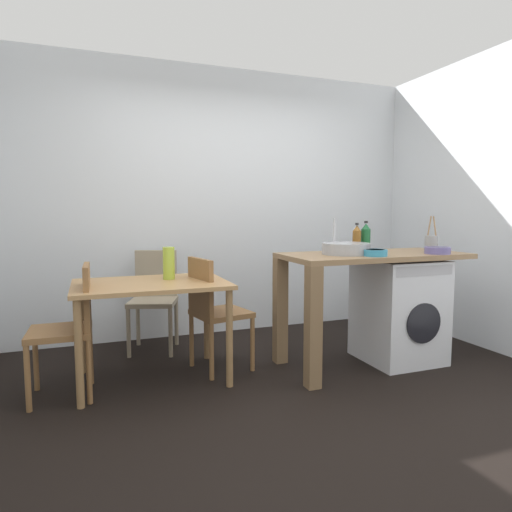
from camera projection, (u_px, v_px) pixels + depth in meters
ground_plane at (292, 393)px, 3.08m from camera, size 5.46×5.46×0.00m
wall_back at (221, 203)px, 4.57m from camera, size 4.60×0.10×2.70m
dining_table at (151, 295)px, 3.26m from camera, size 1.10×0.76×0.74m
chair_person_seat at (72, 323)px, 2.98m from camera, size 0.41×0.41×0.90m
chair_opposite at (213, 307)px, 3.47m from camera, size 0.47×0.47×0.90m
chair_spare_by_wall at (154, 294)px, 4.03m from camera, size 0.51×0.51×0.90m
kitchen_counter at (351, 274)px, 3.53m from camera, size 1.50×0.68×0.92m
washing_machine at (398, 310)px, 3.73m from camera, size 0.60×0.61×0.86m
sink_basin at (346, 249)px, 3.49m from camera, size 0.38×0.38×0.09m
tap at (334, 236)px, 3.65m from camera, size 0.02×0.02×0.28m
bottle_tall_green at (357, 238)px, 3.83m from camera, size 0.07×0.07×0.24m
bottle_squat_brown at (366, 237)px, 3.87m from camera, size 0.08×0.08×0.26m
mixing_bowl at (375, 252)px, 3.36m from camera, size 0.18×0.18×0.05m
utensil_crock at (431, 242)px, 3.85m from camera, size 0.11×0.11×0.30m
colander at (437, 250)px, 3.54m from camera, size 0.20×0.20×0.06m
vase at (169, 263)px, 3.38m from camera, size 0.09×0.09×0.25m
scissors at (376, 254)px, 3.48m from camera, size 0.15×0.06×0.01m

